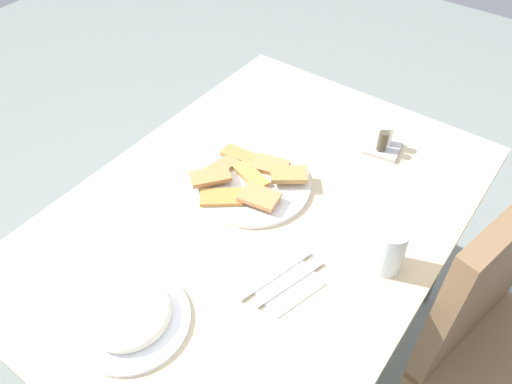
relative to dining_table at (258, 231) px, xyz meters
name	(u,v)px	position (x,y,z in m)	size (l,w,h in m)	color
ground_plane	(258,353)	(0.00, 0.00, -0.64)	(6.00, 6.00, 0.00)	gray
dining_table	(258,231)	(0.00, 0.00, 0.00)	(1.20, 0.85, 0.72)	beige
dining_chair	(505,346)	(-0.16, 0.62, -0.15)	(0.50, 0.50, 0.89)	brown
pide_platter	(251,181)	(-0.06, -0.07, 0.09)	(0.30, 0.30, 0.04)	white
salad_plate_greens	(130,316)	(0.40, -0.03, 0.09)	(0.24, 0.24, 0.05)	white
drinking_glass	(389,248)	(-0.03, 0.32, 0.13)	(0.07, 0.07, 0.12)	silver
paper_napkin	(282,279)	(0.13, 0.16, 0.08)	(0.14, 0.14, 0.00)	white
fork	(275,274)	(0.13, 0.14, 0.08)	(0.20, 0.02, 0.01)	silver
spoon	(289,282)	(0.13, 0.18, 0.08)	(0.18, 0.02, 0.01)	silver
condiment_caddy	(384,143)	(-0.39, 0.14, 0.10)	(0.10, 0.10, 0.07)	#B2B2B7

